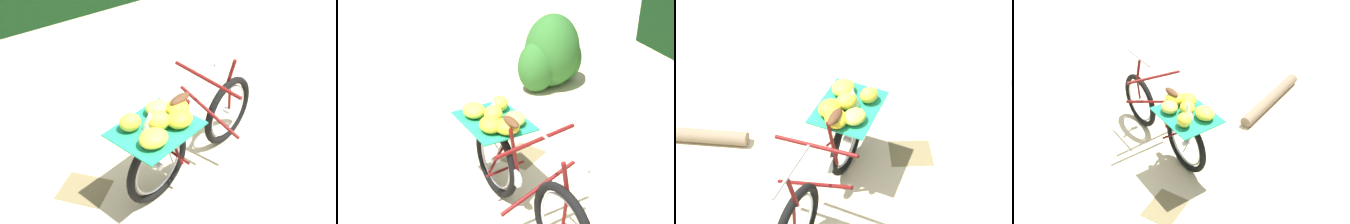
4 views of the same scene
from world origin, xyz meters
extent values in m
torus|color=black|center=(0.30, 0.59, 0.36)|extent=(0.37, 0.69, 0.73)
torus|color=#B7B7BC|center=(0.30, 0.59, 0.36)|extent=(0.26, 0.52, 0.57)
cylinder|color=#B7B7BC|center=(0.30, 0.59, 0.36)|extent=(0.10, 0.09, 0.06)
cylinder|color=#590F0F|center=(-0.01, -0.07, 0.53)|extent=(0.65, 0.33, 0.30)
cylinder|color=#590F0F|center=(0.02, 0.00, 0.92)|extent=(0.66, 0.33, 0.11)
cylinder|color=#590F0F|center=(0.15, 0.28, 0.64)|extent=(0.12, 0.08, 0.49)
cylinder|color=#590F0F|center=(0.21, 0.42, 0.38)|extent=(0.36, 0.18, 0.05)
cylinder|color=#590F0F|center=(0.23, 0.46, 0.59)|extent=(0.30, 0.16, 0.47)
cylinder|color=#590F0F|center=(-0.15, -0.37, 0.52)|extent=(0.06, 0.05, 0.30)
cylinder|color=#590F0F|center=(-0.14, -0.35, 0.81)|extent=(0.10, 0.07, 0.30)
cylinder|color=gray|center=(-0.13, -0.32, 1.02)|extent=(0.24, 0.48, 0.02)
ellipsoid|color=#4C2D19|center=(0.18, 0.34, 0.91)|extent=(0.17, 0.24, 0.06)
cylinder|color=#B7B7BC|center=(0.13, 0.25, 0.40)|extent=(0.09, 0.15, 0.16)
cylinder|color=#B7B7BC|center=(0.26, 0.51, 0.56)|extent=(0.19, 0.10, 0.39)
cylinder|color=#B7B7BC|center=(0.34, 0.70, 0.56)|extent=(0.23, 0.12, 0.39)
cube|color=brown|center=(0.30, 0.61, 0.76)|extent=(0.65, 0.73, 0.02)
cube|color=#1E8C60|center=(0.30, 0.61, 0.78)|extent=(0.78, 0.84, 0.01)
ellipsoid|color=yellow|center=(0.49, 0.68, 0.85)|extent=(0.23, 0.23, 0.14)
ellipsoid|color=yellow|center=(0.28, 0.60, 0.86)|extent=(0.25, 0.25, 0.15)
ellipsoid|color=yellow|center=(0.26, 0.80, 0.84)|extent=(0.30, 0.31, 0.12)
ellipsoid|color=gold|center=(0.13, 0.52, 0.85)|extent=(0.28, 0.29, 0.13)
ellipsoid|color=#CCC64C|center=(0.35, 0.41, 0.84)|extent=(0.28, 0.28, 0.11)
ellipsoid|color=gold|center=(0.18, 0.39, 0.85)|extent=(0.23, 0.26, 0.13)
cone|color=white|center=(0.34, 0.64, 0.87)|extent=(0.19, 0.19, 0.19)
ellipsoid|color=#2D6628|center=(2.81, 1.43, 0.54)|extent=(0.86, 0.77, 1.07)
ellipsoid|color=#2D6628|center=(2.52, 1.50, 0.37)|extent=(0.59, 0.53, 0.75)
ellipsoid|color=#2D6628|center=(3.08, 1.35, 0.35)|extent=(0.54, 0.48, 0.70)
cylinder|color=#4C3823|center=(2.81, 1.43, 0.11)|extent=(0.08, 0.08, 0.21)
cube|color=olive|center=(0.97, 0.72, 0.00)|extent=(0.44, 0.36, 0.01)
camera|label=1|loc=(-0.52, 3.11, 2.87)|focal=45.16mm
camera|label=2|loc=(-2.39, -1.43, 2.64)|focal=46.04mm
camera|label=3|loc=(0.18, -2.18, 3.27)|focal=44.27mm
camera|label=4|loc=(3.46, 2.39, 3.44)|focal=44.26mm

